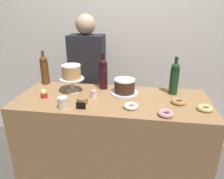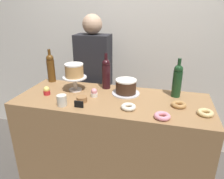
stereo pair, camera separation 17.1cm
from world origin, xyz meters
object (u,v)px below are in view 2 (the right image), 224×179
cake_stand_pedestal (75,81)px  donut_sugar (128,107)px  wine_bottle_amber (51,67)px  cupcake_strawberry (94,93)px  wine_bottle_dark_red (106,73)px  cupcake_lemon (47,91)px  price_sign_chalkboard (79,104)px  barista_figure (94,86)px  donut_maple (179,105)px  wine_bottle_green (177,80)px  white_layer_cake (74,70)px  cookie_stack (82,99)px  donut_pink (162,116)px  chocolate_round_cake (126,86)px  coffee_cup_ceramic (62,100)px  donut_glazed (205,113)px

cake_stand_pedestal → donut_sugar: bearing=-24.7°
wine_bottle_amber → cupcake_strawberry: wine_bottle_amber is taller
wine_bottle_dark_red → cupcake_lemon: size_ratio=4.38×
price_sign_chalkboard → barista_figure: size_ratio=0.04×
wine_bottle_amber → donut_maple: bearing=-12.8°
wine_bottle_green → wine_bottle_amber: bearing=176.2°
wine_bottle_green → cupcake_strawberry: (-0.66, -0.18, -0.11)m
cake_stand_pedestal → white_layer_cake: (0.00, -0.00, 0.10)m
cookie_stack → price_sign_chalkboard: price_sign_chalkboard is taller
wine_bottle_amber → price_sign_chalkboard: (0.49, -0.48, -0.12)m
barista_figure → wine_bottle_green: bearing=-22.7°
wine_bottle_dark_red → donut_maple: (0.64, -0.24, -0.13)m
cupcake_lemon → barista_figure: barista_figure is taller
cake_stand_pedestal → donut_pink: bearing=-22.5°
chocolate_round_cake → donut_maple: chocolate_round_cake is taller
price_sign_chalkboard → coffee_cup_ceramic: (-0.14, -0.00, 0.02)m
chocolate_round_cake → donut_maple: bearing=-18.4°
cupcake_lemon → price_sign_chalkboard: (0.36, -0.16, -0.01)m
barista_figure → white_layer_cake: bearing=-92.8°
white_layer_cake → donut_glazed: size_ratio=1.45×
white_layer_cake → donut_sugar: bearing=-24.7°
cookie_stack → coffee_cup_ceramic: (-0.12, -0.10, 0.02)m
cupcake_lemon → donut_maple: size_ratio=0.66×
wine_bottle_amber → donut_maple: 1.26m
cupcake_lemon → cake_stand_pedestal: bearing=37.7°
cake_stand_pedestal → wine_bottle_amber: wine_bottle_amber is taller
donut_sugar → cupcake_strawberry: bearing=154.4°
donut_pink → coffee_cup_ceramic: (-0.75, 0.01, 0.03)m
cupcake_lemon → donut_pink: size_ratio=0.66×
chocolate_round_cake → coffee_cup_ceramic: size_ratio=2.11×
wine_bottle_amber → cupcake_lemon: 0.36m
white_layer_cake → cookie_stack: 0.31m
coffee_cup_ceramic → wine_bottle_green: bearing=25.5°
wine_bottle_green → barista_figure: bearing=157.3°
wine_bottle_dark_red → price_sign_chalkboard: (-0.09, -0.44, -0.12)m
donut_pink → cookie_stack: cookie_stack is taller
wine_bottle_amber → cupcake_strawberry: (0.54, -0.26, -0.11)m
cake_stand_pedestal → donut_glazed: 1.09m
chocolate_round_cake → barista_figure: barista_figure is taller
wine_bottle_amber → chocolate_round_cake: bearing=-9.5°
price_sign_chalkboard → coffee_cup_ceramic: coffee_cup_ceramic is taller
white_layer_cake → barista_figure: barista_figure is taller
wine_bottle_amber → donut_glazed: wine_bottle_amber is taller
cupcake_lemon → barista_figure: (0.22, 0.60, -0.15)m
chocolate_round_cake → donut_maple: size_ratio=1.60×
cupcake_lemon → coffee_cup_ceramic: size_ratio=0.87×
cupcake_strawberry → price_sign_chalkboard: size_ratio=1.06×
white_layer_cake → wine_bottle_dark_red: 0.29m
cake_stand_pedestal → donut_maple: bearing=-7.0°
wine_bottle_amber → donut_pink: size_ratio=2.91×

